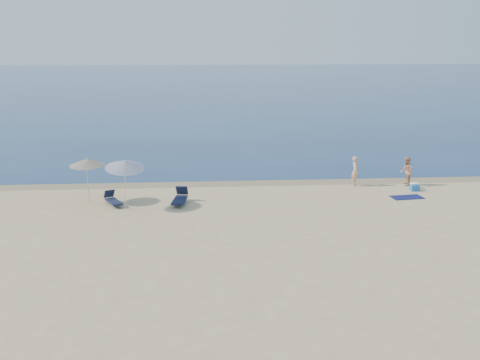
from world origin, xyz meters
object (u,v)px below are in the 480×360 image
(blue_cooler, at_px, (414,188))
(umbrella_near, at_px, (125,165))
(person_right, at_px, (406,171))
(person_left, at_px, (355,171))

(blue_cooler, xyz_separation_m, umbrella_near, (-15.73, -2.30, 2.05))
(person_right, distance_m, blue_cooler, 1.46)
(umbrella_near, bearing_deg, person_right, -3.81)
(person_right, height_order, blue_cooler, person_right)
(person_left, xyz_separation_m, person_right, (2.98, -0.19, -0.02))
(person_left, xyz_separation_m, blue_cooler, (3.02, -1.49, -0.69))
(person_left, relative_size, person_right, 1.02)
(person_right, bearing_deg, person_left, -81.12)
(person_left, height_order, person_right, person_left)
(person_left, distance_m, person_right, 2.98)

